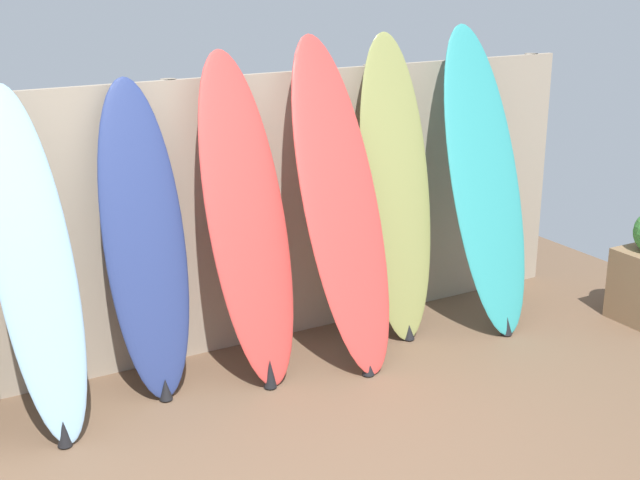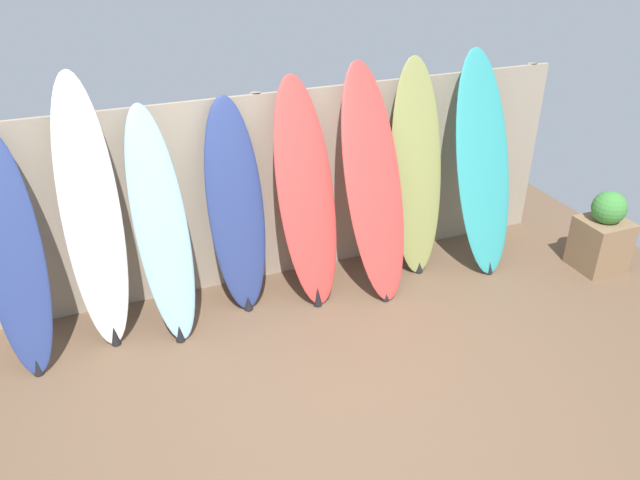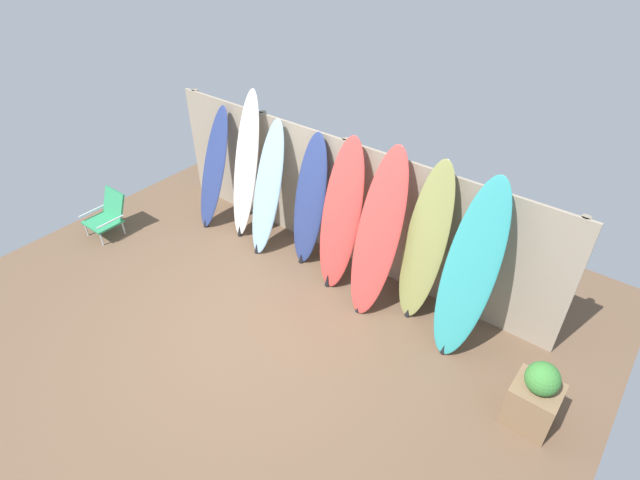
{
  "view_description": "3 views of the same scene",
  "coord_description": "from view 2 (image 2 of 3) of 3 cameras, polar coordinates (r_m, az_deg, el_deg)",
  "views": [
    {
      "loc": [
        -1.88,
        -3.06,
        2.51
      ],
      "look_at": [
        0.34,
        0.81,
        1.08
      ],
      "focal_mm": 50.0,
      "sensor_mm": 36.0,
      "label": 1
    },
    {
      "loc": [
        -1.43,
        -3.05,
        3.27
      ],
      "look_at": [
        0.16,
        0.94,
        0.89
      ],
      "focal_mm": 35.0,
      "sensor_mm": 36.0,
      "label": 2
    },
    {
      "loc": [
        3.32,
        -2.75,
        4.49
      ],
      "look_at": [
        0.46,
        0.92,
        1.07
      ],
      "focal_mm": 28.0,
      "sensor_mm": 36.0,
      "label": 3
    }
  ],
  "objects": [
    {
      "name": "fence_back",
      "position": [
        5.76,
        -5.38,
        4.52
      ],
      "size": [
        6.08,
        0.11,
        1.8
      ],
      "color": "gray",
      "rests_on": "ground"
    },
    {
      "name": "surfboard_skyblue_2",
      "position": [
        5.19,
        -14.31,
        1.16
      ],
      "size": [
        0.48,
        0.76,
        1.88
      ],
      "color": "#8CB7D6",
      "rests_on": "ground"
    },
    {
      "name": "surfboard_red_5",
      "position": [
        5.57,
        4.93,
        5.02
      ],
      "size": [
        0.61,
        0.84,
        2.05
      ],
      "color": "#D13D38",
      "rests_on": "ground"
    },
    {
      "name": "surfboard_red_4",
      "position": [
        5.43,
        -1.26,
        4.08
      ],
      "size": [
        0.6,
        0.7,
        1.99
      ],
      "color": "#D13D38",
      "rests_on": "ground"
    },
    {
      "name": "surfboard_teal_7",
      "position": [
        6.16,
        14.69,
        6.61
      ],
      "size": [
        0.58,
        0.74,
        2.07
      ],
      "color": "teal",
      "rests_on": "ground"
    },
    {
      "name": "planter_box",
      "position": [
        6.7,
        24.42,
        0.44
      ],
      "size": [
        0.45,
        0.42,
        0.82
      ],
      "color": "#846647",
      "rests_on": "ground"
    },
    {
      "name": "ground",
      "position": [
        4.69,
        2.56,
        -15.28
      ],
      "size": [
        7.68,
        7.68,
        0.0
      ],
      "primitive_type": "plane",
      "color": "brown"
    },
    {
      "name": "surfboard_olive_6",
      "position": [
        5.96,
        8.8,
        6.28
      ],
      "size": [
        0.54,
        0.51,
        2.04
      ],
      "color": "olive",
      "rests_on": "ground"
    },
    {
      "name": "surfboard_navy_0",
      "position": [
        5.22,
        -26.21,
        -1.42
      ],
      "size": [
        0.43,
        0.74,
        1.8
      ],
      "color": "navy",
      "rests_on": "ground"
    },
    {
      "name": "surfboard_navy_3",
      "position": [
        5.4,
        -7.69,
        2.91
      ],
      "size": [
        0.49,
        0.51,
        1.86
      ],
      "color": "navy",
      "rests_on": "ground"
    },
    {
      "name": "surfboard_white_1",
      "position": [
        5.19,
        -20.14,
        2.01
      ],
      "size": [
        0.48,
        0.62,
        2.17
      ],
      "color": "white",
      "rests_on": "ground"
    }
  ]
}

